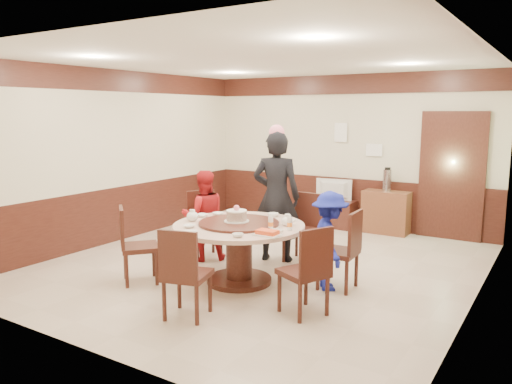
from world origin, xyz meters
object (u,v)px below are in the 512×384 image
Objects in this scene: birthday_cake at (237,216)px; person_standing at (276,197)px; television at (333,190)px; shrimp_platter at (267,233)px; banquet_table at (239,241)px; person_blue at (330,241)px; tv_stand at (332,213)px; thermos at (387,180)px; side_cabinet at (386,212)px; person_red at (204,216)px.

person_standing is at bearing 92.77° from birthday_cake.
shrimp_platter is at bearing 95.47° from television.
person_blue is at bearing 20.41° from banquet_table.
thermos is (1.01, 0.03, 0.69)m from tv_stand.
birthday_cake is (-1.09, -0.39, 0.25)m from person_blue.
banquet_table is 1.37× the size of person_blue.
person_blue is 1.77× the size of television.
side_cabinet is (0.15, 3.85, -0.40)m from shrimp_platter.
banquet_table is 0.32m from birthday_cake.
person_blue reaches higher than banquet_table.
television is at bearing -178.29° from thermos.
person_red is at bearing 150.29° from birthday_cake.
shrimp_platter is 0.35× the size of tv_stand.
tv_stand is at bearing -178.29° from thermos.
banquet_table is 0.71m from shrimp_platter.
person_standing is 1.08m from person_red.
television is 1.04m from thermos.
person_blue is at bearing 105.68° from television.
television is (-0.23, 3.51, -0.16)m from birthday_cake.
person_blue is at bearing 56.74° from shrimp_platter.
person_blue is 1.41× the size of tv_stand.
banquet_table reaches higher than tv_stand.
birthday_cake reaches higher than television.
thermos is at bearing 180.00° from side_cabinet.
banquet_table reaches higher than side_cabinet.
birthday_cake is at bearing 153.80° from shrimp_platter.
shrimp_platter is at bearing -27.26° from banquet_table.
birthday_cake is at bearing 75.26° from person_blue.
television is at bearing -11.43° from person_blue.
person_red reaches higher than person_blue.
shrimp_platter is 3.95m from tv_stand.
person_blue is at bearing -84.33° from thermos.
person_red is 1.54× the size of tv_stand.
shrimp_platter reaches higher than banquet_table.
thermos is at bearing -126.67° from person_standing.
shrimp_platter reaches higher than side_cabinet.
television is (-1.32, 3.12, 0.10)m from person_blue.
tv_stand is (-0.23, 3.51, -0.60)m from birthday_cake.
person_red is 3.05m from television.
shrimp_platter is at bearing -92.24° from side_cabinet.
side_cabinet is at bearing 174.46° from television.
banquet_table is 5.45× the size of shrimp_platter.
person_blue reaches higher than television.
side_cabinet is (1.01, 0.03, -0.32)m from television.
birthday_cake is (-0.04, 0.00, 0.32)m from banquet_table.
tv_stand is 1.02m from side_cabinet.
thermos is (-0.31, 3.15, 0.34)m from person_blue.
person_red is at bearing 69.26° from television.
birthday_cake reaches higher than side_cabinet.
person_red is at bearing -119.90° from side_cabinet.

